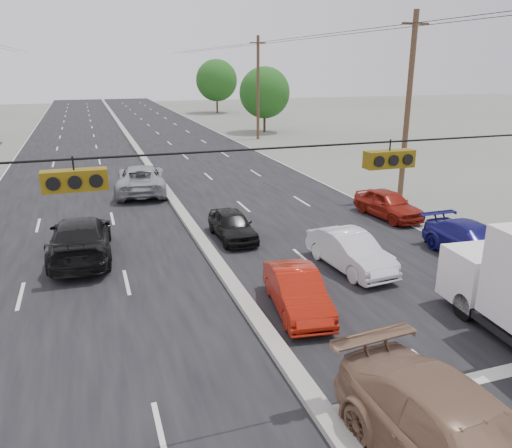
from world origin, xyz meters
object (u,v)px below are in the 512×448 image
object	(u,v)px
utility_pole_right_b	(408,106)
tree_right_mid	(265,93)
queue_car_a	(232,225)
queue_car_b	(350,252)
utility_pole_right_c	(258,88)
queue_car_e	(388,204)
queue_car_d	(474,243)
red_sedan	(297,292)
oncoming_near	(81,238)
tree_right_far	(217,80)
oncoming_far	(141,179)

from	to	relation	value
utility_pole_right_b	tree_right_mid	distance (m)	30.11
queue_car_a	queue_car_b	size ratio (longest dim) A/B	0.88
utility_pole_right_c	queue_car_e	distance (m)	28.68
queue_car_e	utility_pole_right_c	bearing A→B (deg)	77.87
tree_right_mid	queue_car_d	bearing A→B (deg)	-97.86
red_sedan	queue_car_a	xyz separation A→B (m)	(0.00, 7.08, -0.02)
oncoming_near	queue_car_a	bearing A→B (deg)	-174.99
tree_right_far	queue_car_b	world-z (taller)	tree_right_far
utility_pole_right_c	red_sedan	world-z (taller)	utility_pole_right_c
tree_right_mid	queue_car_e	size ratio (longest dim) A/B	1.77
red_sedan	oncoming_far	size ratio (longest dim) A/B	0.66
tree_right_far	queue_car_b	xyz separation A→B (m)	(-11.41, -63.41, -4.27)
tree_right_far	queue_car_a	distance (m)	60.72
queue_car_d	queue_car_a	bearing A→B (deg)	146.80
queue_car_a	queue_car_e	world-z (taller)	queue_car_e
red_sedan	queue_car_e	xyz separation A→B (m)	(8.20, 7.67, 0.04)
tree_right_far	queue_car_a	bearing A→B (deg)	-103.95
utility_pole_right_c	tree_right_mid	bearing A→B (deg)	63.43
queue_car_a	oncoming_near	size ratio (longest dim) A/B	0.66
utility_pole_right_c	red_sedan	xyz separation A→B (m)	(-11.10, -35.86, -4.46)
utility_pole_right_b	oncoming_far	xyz separation A→B (m)	(-13.90, 5.90, -4.28)
queue_car_b	oncoming_near	distance (m)	10.39
utility_pole_right_b	oncoming_near	size ratio (longest dim) A/B	1.78
utility_pole_right_b	oncoming_near	world-z (taller)	utility_pole_right_b
queue_car_e	oncoming_far	xyz separation A→B (m)	(-11.00, 9.09, 0.14)
queue_car_e	oncoming_near	bearing A→B (deg)	177.11
utility_pole_right_c	queue_car_b	bearing A→B (deg)	-103.32
oncoming_near	red_sedan	bearing A→B (deg)	135.05
queue_car_d	oncoming_near	size ratio (longest dim) A/B	0.84
tree_right_mid	tree_right_far	distance (m)	25.03
red_sedan	oncoming_far	distance (m)	16.99
red_sedan	queue_car_d	size ratio (longest dim) A/B	0.83
queue_car_d	oncoming_far	world-z (taller)	oncoming_far
utility_pole_right_b	red_sedan	xyz separation A→B (m)	(-11.10, -10.86, -4.46)
queue_car_b	queue_car_e	xyz separation A→B (m)	(5.01, 5.22, -0.00)
tree_right_mid	queue_car_a	distance (m)	36.60
tree_right_far	queue_car_e	world-z (taller)	tree_right_far
queue_car_b	oncoming_near	xyz separation A→B (m)	(-9.42, 4.38, 0.13)
queue_car_e	oncoming_far	bearing A→B (deg)	134.19
tree_right_far	queue_car_a	world-z (taller)	tree_right_far
red_sedan	queue_car_b	distance (m)	4.02
queue_car_d	queue_car_e	xyz separation A→B (m)	(0.00, 5.93, 0.00)
tree_right_mid	tree_right_far	xyz separation A→B (m)	(1.00, 25.00, 0.62)
oncoming_far	utility_pole_right_c	bearing A→B (deg)	-119.67
utility_pole_right_c	oncoming_near	distance (m)	34.08
queue_car_e	red_sedan	bearing A→B (deg)	-143.16
utility_pole_right_c	tree_right_mid	world-z (taller)	utility_pole_right_c
utility_pole_right_c	queue_car_a	xyz separation A→B (m)	(-11.10, -28.78, -4.48)
tree_right_mid	oncoming_far	bearing A→B (deg)	-124.24
tree_right_mid	tree_right_far	size ratio (longest dim) A/B	0.88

